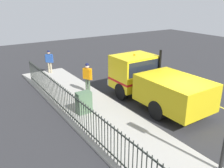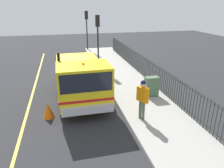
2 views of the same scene
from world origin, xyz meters
The scene contains 10 objects.
ground_plane centered at (0.00, 0.00, 0.00)m, with size 48.88×48.88×0.00m, color #2B2B2D.
sidewalk_slab centered at (3.49, 0.00, 0.06)m, with size 3.11×22.22×0.13m, color #A3A099.
lane_marking centered at (-2.51, 0.00, 0.00)m, with size 0.12×19.99×0.01m, color yellow.
work_truck centered at (0.23, -2.33, 1.31)m, with size 2.51×6.04×2.75m.
worker_standing centered at (2.59, -5.26, 1.24)m, with size 0.43×0.61×1.82m.
iron_fence centered at (4.81, 0.00, 0.83)m, with size 0.04×18.92×1.38m.
traffic_light_near centered at (2.13, 3.27, 2.97)m, with size 0.31×0.22×4.01m.
traffic_light_mid centered at (2.16, 10.55, 3.00)m, with size 0.33×0.26×4.05m.
utility_cabinet centered at (4.00, -2.98, 0.67)m, with size 0.73×0.43×1.09m, color #4C6B4C.
traffic_cone centered at (-1.45, -3.98, 0.37)m, with size 0.52×0.52×0.74m, color orange.
Camera 2 is at (-0.61, -13.13, 4.97)m, focal length 34.37 mm.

